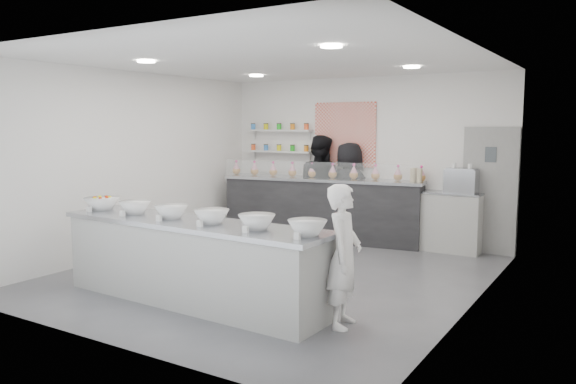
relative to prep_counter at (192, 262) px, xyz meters
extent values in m
plane|color=#515156|center=(0.16, 1.56, -0.50)|extent=(6.00, 6.00, 0.00)
plane|color=white|center=(0.16, 1.56, 2.50)|extent=(6.00, 6.00, 0.00)
plane|color=white|center=(0.16, 4.56, 1.00)|extent=(5.50, 0.00, 5.50)
plane|color=white|center=(-2.59, 1.56, 1.00)|extent=(0.00, 6.00, 6.00)
plane|color=white|center=(2.91, 1.56, 1.00)|extent=(0.00, 6.00, 6.00)
cube|color=gray|center=(2.46, 4.53, 0.55)|extent=(0.88, 0.04, 2.10)
cube|color=red|center=(-0.19, 4.54, 1.45)|extent=(1.25, 0.03, 1.20)
cube|color=silver|center=(-1.59, 4.46, 1.10)|extent=(1.45, 0.22, 0.04)
cube|color=silver|center=(-1.59, 4.46, 1.52)|extent=(1.45, 0.22, 0.04)
cylinder|color=white|center=(-1.24, 0.56, 2.48)|extent=(0.24, 0.24, 0.02)
cylinder|color=white|center=(1.56, 0.56, 2.48)|extent=(0.24, 0.24, 0.02)
cylinder|color=white|center=(-1.24, 3.16, 2.48)|extent=(0.24, 0.24, 0.02)
cylinder|color=white|center=(1.56, 3.16, 2.48)|extent=(0.24, 0.24, 0.02)
cube|color=#A7A8A3|center=(0.00, 0.00, 0.00)|extent=(3.68, 0.95, 1.00)
cube|color=black|center=(-0.42, 4.10, 0.08)|extent=(3.80, 1.21, 1.16)
cube|color=white|center=(-0.38, 3.78, 0.82)|extent=(3.65, 0.54, 0.32)
cube|color=#A7A8A3|center=(1.71, 4.34, 0.01)|extent=(1.37, 0.43, 1.01)
cube|color=#93969E|center=(2.05, 4.34, 0.71)|extent=(0.51, 0.35, 0.39)
imported|color=white|center=(1.90, 0.23, 0.26)|extent=(0.47, 0.62, 1.52)
imported|color=black|center=(-0.62, 4.35, 0.47)|extent=(0.95, 0.75, 1.94)
imported|color=black|center=(0.00, 4.35, 0.41)|extent=(1.04, 0.89, 1.81)
camera|label=1|loc=(4.43, -5.00, 1.64)|focal=35.00mm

